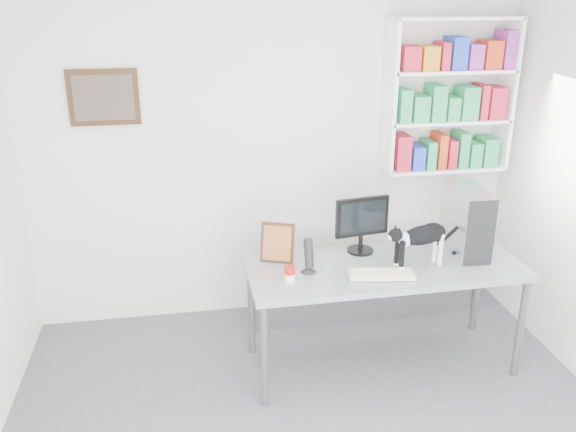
{
  "coord_description": "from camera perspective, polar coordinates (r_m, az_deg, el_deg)",
  "views": [
    {
      "loc": [
        -0.73,
        -2.77,
        2.69
      ],
      "look_at": [
        0.02,
        1.53,
        1.03
      ],
      "focal_mm": 38.0,
      "sensor_mm": 36.0,
      "label": 1
    }
  ],
  "objects": [
    {
      "name": "leaning_print",
      "position": [
        4.36,
        -1.0,
        -2.45
      ],
      "size": [
        0.26,
        0.18,
        0.3
      ],
      "primitive_type": "cube",
      "rotation": [
        0.0,
        0.0,
        -0.39
      ],
      "color": "#3E2314",
      "rests_on": "desk"
    },
    {
      "name": "desk",
      "position": [
        4.6,
        8.79,
        -9.16
      ],
      "size": [
        1.98,
        0.79,
        0.82
      ],
      "primitive_type": "cube",
      "rotation": [
        0.0,
        0.0,
        0.02
      ],
      "color": "gray",
      "rests_on": "room"
    },
    {
      "name": "pc_tower",
      "position": [
        4.66,
        16.35,
        -0.41
      ],
      "size": [
        0.25,
        0.51,
        0.5
      ],
      "primitive_type": "cube",
      "rotation": [
        0.0,
        0.0,
        -0.05
      ],
      "color": "#B4B4B9",
      "rests_on": "desk"
    },
    {
      "name": "bookshelf",
      "position": [
        5.16,
        14.84,
        10.79
      ],
      "size": [
        1.03,
        0.28,
        1.24
      ],
      "primitive_type": "cube",
      "color": "white",
      "rests_on": "room"
    },
    {
      "name": "keyboard",
      "position": [
        4.23,
        8.73,
        -5.39
      ],
      "size": [
        0.47,
        0.24,
        0.03
      ],
      "primitive_type": "cube",
      "rotation": [
        0.0,
        0.0,
        -0.16
      ],
      "color": "silver",
      "rests_on": "desk"
    },
    {
      "name": "speaker",
      "position": [
        4.2,
        1.96,
        -3.68
      ],
      "size": [
        0.14,
        0.14,
        0.26
      ],
      "primitive_type": "cylinder",
      "rotation": [
        0.0,
        0.0,
        0.33
      ],
      "color": "black",
      "rests_on": "desk"
    },
    {
      "name": "cat",
      "position": [
        4.36,
        12.33,
        -2.74
      ],
      "size": [
        0.55,
        0.27,
        0.33
      ],
      "primitive_type": null,
      "rotation": [
        0.0,
        0.0,
        0.25
      ],
      "color": "black",
      "rests_on": "desk"
    },
    {
      "name": "monitor",
      "position": [
        4.52,
        6.88,
        -0.77
      ],
      "size": [
        0.44,
        0.25,
        0.44
      ],
      "primitive_type": "cube",
      "rotation": [
        0.0,
        0.0,
        0.15
      ],
      "color": "black",
      "rests_on": "desk"
    },
    {
      "name": "wall_art",
      "position": [
        4.84,
        -16.86,
        10.57
      ],
      "size": [
        0.52,
        0.04,
        0.42
      ],
      "primitive_type": "cube",
      "color": "#3E2314",
      "rests_on": "room"
    },
    {
      "name": "room",
      "position": [
        3.17,
        4.38,
        -4.27
      ],
      "size": [
        4.01,
        4.01,
        2.7
      ],
      "color": "#5A5A60",
      "rests_on": "ground"
    },
    {
      "name": "soup_can",
      "position": [
        4.1,
        0.17,
        -5.44
      ],
      "size": [
        0.09,
        0.09,
        0.11
      ],
      "primitive_type": "cylinder",
      "rotation": [
        0.0,
        0.0,
        0.2
      ],
      "color": "#B00F14",
      "rests_on": "desk"
    }
  ]
}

